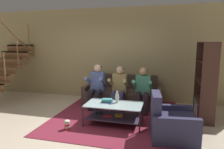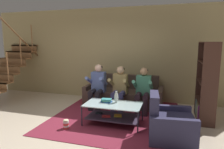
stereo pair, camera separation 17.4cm
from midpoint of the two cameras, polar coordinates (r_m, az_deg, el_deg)
The scene contains 14 objects.
ground at distance 4.56m, azimuth -10.53°, elevation -14.68°, with size 16.80×16.80×0.00m, color beige.
back_partition at distance 6.49m, azimuth -1.71°, elevation 5.83°, with size 8.40×0.12×2.90m, color tan.
staircase_run at distance 7.31m, azimuth -28.67°, elevation 2.34°, with size 1.06×2.61×2.88m.
couch at distance 5.96m, azimuth 2.22°, elevation -5.82°, with size 2.25×0.87×0.85m.
person_seated_left at distance 5.56m, azimuth -5.29°, elevation -2.95°, with size 0.50×0.58×1.22m.
person_seated_middle at distance 5.38m, azimuth 1.08°, elevation -3.48°, with size 0.50×0.58×1.19m.
person_seated_right at distance 5.28m, azimuth 7.80°, elevation -3.89°, with size 0.50×0.58×1.18m.
coffee_table at distance 4.58m, azimuth -0.58°, elevation -10.21°, with size 1.27×0.70×0.46m.
area_rug at distance 5.24m, azimuth 0.70°, elevation -11.19°, with size 3.00×3.41×0.01m.
vase at distance 4.59m, azimuth 0.36°, elevation -6.49°, with size 0.09×0.09×0.27m.
book_stack at distance 4.64m, azimuth -2.47°, elevation -7.45°, with size 0.25×0.20×0.08m.
bookshelf at distance 5.28m, azimuth 24.34°, elevation -4.06°, with size 0.34×0.98×1.84m.
armchair at distance 4.09m, azimuth 15.34°, elevation -13.37°, with size 0.91×0.93×0.88m.
popcorn_tub at distance 4.48m, azimuth -13.83°, elevation -13.77°, with size 0.12×0.12×0.21m.
Camera 1 is at (1.71, -3.79, 1.83)m, focal length 32.00 mm.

